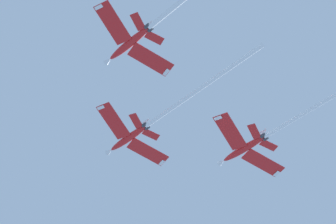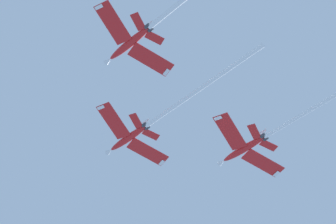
# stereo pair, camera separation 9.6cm
# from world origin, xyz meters

# --- Properties ---
(jet_lead) EXTENTS (20.15, 44.48, 16.18)m
(jet_lead) POSITION_xyz_m (-21.07, 11.07, 132.31)
(jet_lead) COLOR red
(jet_left_wing) EXTENTS (20.15, 51.07, 18.18)m
(jet_left_wing) POSITION_xyz_m (-5.76, 32.44, 125.76)
(jet_left_wing) COLOR red
(jet_right_wing) EXTENTS (20.16, 47.91, 17.92)m
(jet_right_wing) POSITION_xyz_m (-39.66, 28.07, 128.04)
(jet_right_wing) COLOR red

